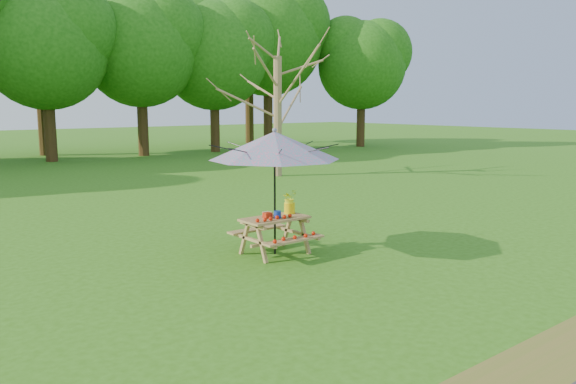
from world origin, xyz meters
TOP-DOWN VIEW (x-y plane):
  - bare_tree at (11.33, 11.46)m, footprint 6.08×6.08m
  - picnic_table at (4.45, 2.58)m, footprint 1.20×1.32m
  - patio_umbrella at (4.45, 2.58)m, footprint 2.78×2.78m
  - produce_bins at (4.40, 2.61)m, footprint 0.27×0.41m
  - tomatoes_row at (4.30, 2.40)m, footprint 0.77×0.13m
  - flower_bucket at (4.89, 2.71)m, footprint 0.28×0.25m

SIDE VIEW (x-z plane):
  - picnic_table at x=4.45m, z-range -0.01..0.66m
  - tomatoes_row at x=4.30m, z-range 0.67..0.74m
  - produce_bins at x=4.40m, z-range 0.66..0.79m
  - flower_bucket at x=4.89m, z-range 0.68..1.13m
  - patio_umbrella at x=4.45m, z-range 0.82..3.08m
  - bare_tree at x=11.33m, z-range 1.10..11.35m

